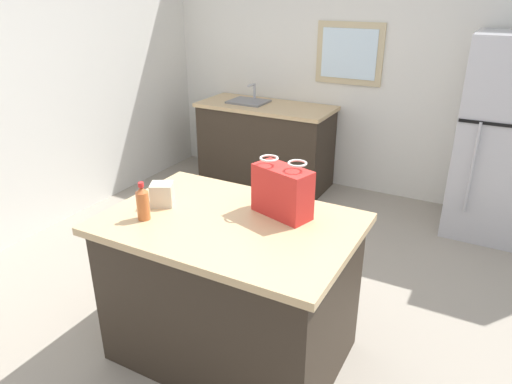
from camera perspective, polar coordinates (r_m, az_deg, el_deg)
ground at (r=3.25m, az=1.69°, el=-15.16°), size 6.00×6.00×0.00m
back_wall at (r=4.96m, az=15.41°, el=14.40°), size 4.86×0.13×2.62m
kitchen_island at (r=2.76m, az=-3.02°, el=-11.57°), size 1.35×0.92×0.89m
refrigerator at (r=4.50m, az=28.03°, el=5.57°), size 0.77×0.74×1.70m
sink_counter at (r=5.19m, az=1.08°, el=5.86°), size 1.44×0.63×1.07m
shopping_bag at (r=2.54m, az=3.18°, el=0.11°), size 0.36×0.24×0.32m
small_box at (r=2.73m, az=-11.23°, el=-0.27°), size 0.16×0.15×0.13m
bottle at (r=2.58m, az=-13.47°, el=-1.30°), size 0.07×0.07×0.21m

